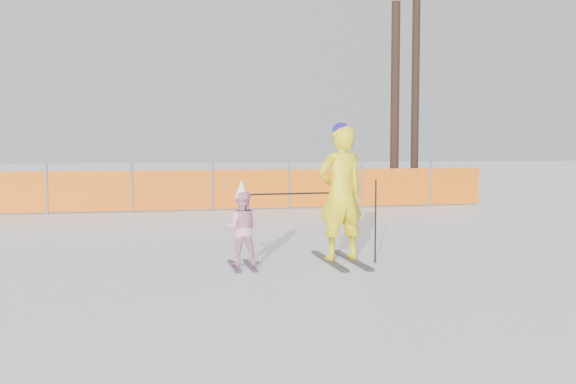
# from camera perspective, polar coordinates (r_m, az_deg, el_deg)

# --- Properties ---
(ground) EXTENTS (120.00, 120.00, 0.00)m
(ground) POSITION_cam_1_polar(r_m,az_deg,el_deg) (8.64, 0.74, -6.86)
(ground) COLOR white
(ground) RESTS_ON ground
(adult) EXTENTS (0.76, 1.59, 1.98)m
(adult) POSITION_cam_1_polar(r_m,az_deg,el_deg) (9.09, 4.71, -0.05)
(adult) COLOR black
(adult) RESTS_ON ground
(child) EXTENTS (0.56, 0.87, 1.19)m
(child) POSITION_cam_1_polar(r_m,az_deg,el_deg) (8.72, -4.13, -3.15)
(child) COLOR black
(child) RESTS_ON ground
(ski_poles) EXTENTS (1.77, 0.22, 1.17)m
(ski_poles) POSITION_cam_1_polar(r_m,az_deg,el_deg) (8.95, 4.12, -1.40)
(ski_poles) COLOR black
(ski_poles) RESTS_ON ground
(safety_fence) EXTENTS (17.51, 0.06, 1.25)m
(safety_fence) POSITION_cam_1_polar(r_m,az_deg,el_deg) (16.39, -11.31, 0.18)
(safety_fence) COLOR #595960
(safety_fence) RESTS_ON ground
(tree_trunks) EXTENTS (0.42, 1.46, 6.25)m
(tree_trunks) POSITION_cam_1_polar(r_m,az_deg,el_deg) (20.58, 10.20, 8.11)
(tree_trunks) COLOR black
(tree_trunks) RESTS_ON ground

